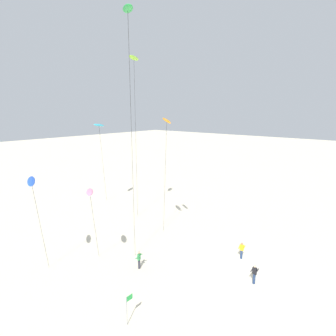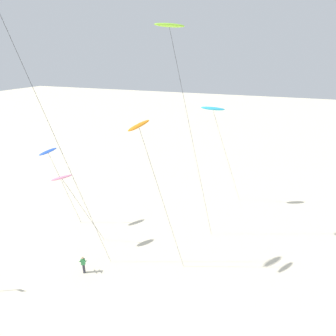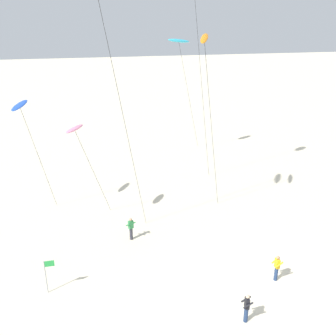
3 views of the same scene
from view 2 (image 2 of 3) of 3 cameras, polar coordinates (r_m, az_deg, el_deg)
name	(u,v)px [view 2 (image 2 of 3)]	position (r m, az deg, el deg)	size (l,w,h in m)	color
kite_orange	(140,130)	(19.46, -5.60, 7.58)	(3.17, 3.65, 13.55)	orange
kite_blue	(48,153)	(30.41, -22.86, 2.83)	(2.22, 2.57, 9.07)	blue
kite_lime	(170,29)	(23.24, 0.44, 26.06)	(4.62, 4.48, 19.82)	#8CD833
kite_cyan	(213,109)	(31.70, 9.03, 11.54)	(4.81, 4.52, 12.56)	#33BFE0
kite_pink	(62,178)	(26.77, -20.47, -1.94)	(2.97, 3.27, 7.74)	pink
kite_flyer_furthest	(83,264)	(26.73, -16.61, -18.02)	(0.69, 0.67, 1.67)	#33333D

